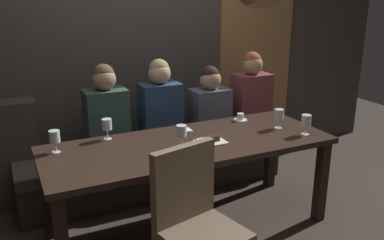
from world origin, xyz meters
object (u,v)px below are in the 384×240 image
object	(u,v)px
dining_table	(189,153)
dessert_plate	(213,140)
chair_near_side	(195,217)
wine_glass_far_left	(181,131)
wine_glass_end_left	(55,137)
wine_glass_far_right	(306,121)
wine_glass_center_front	(107,125)
banquette_bench	(158,169)
diner_redhead	(106,113)
diner_near_end	(251,95)
wine_glass_end_right	(279,115)
diner_bearded	(160,106)
espresso_cup	(240,118)
fork_on_table	(195,144)
diner_far_end	(210,106)

from	to	relation	value
dining_table	dessert_plate	size ratio (longest dim) A/B	11.58
dining_table	chair_near_side	xyz separation A→B (m)	(-0.30, -0.72, -0.09)
wine_glass_far_left	wine_glass_end_left	bearing A→B (deg)	162.08
wine_glass_far_right	wine_glass_end_left	xyz separation A→B (m)	(-1.86, 0.47, 0.00)
chair_near_side	wine_glass_center_front	world-z (taller)	chair_near_side
banquette_bench	chair_near_side	xyz separation A→B (m)	(-0.30, -1.42, 0.33)
diner_redhead	diner_near_end	bearing A→B (deg)	-1.30
diner_near_end	wine_glass_far_right	world-z (taller)	diner_near_end
wine_glass_end_left	wine_glass_end_right	bearing A→B (deg)	-7.79
dining_table	wine_glass_far_right	world-z (taller)	wine_glass_far_right
wine_glass_center_front	wine_glass_end_left	xyz separation A→B (m)	(-0.40, -0.11, 0.00)
diner_bearded	espresso_cup	distance (m)	0.73
espresso_cup	dessert_plate	xyz separation A→B (m)	(-0.48, -0.37, -0.01)
espresso_cup	wine_glass_far_right	bearing A→B (deg)	-63.55
chair_near_side	banquette_bench	bearing A→B (deg)	78.05
diner_redhead	wine_glass_end_left	xyz separation A→B (m)	(-0.50, -0.50, 0.02)
wine_glass_end_left	wine_glass_end_right	size ratio (longest dim) A/B	1.00
wine_glass_far_right	wine_glass_end_right	xyz separation A→B (m)	(-0.10, 0.22, -0.00)
chair_near_side	fork_on_table	xyz separation A→B (m)	(0.32, 0.67, 0.18)
diner_bearded	wine_glass_end_right	world-z (taller)	diner_bearded
wine_glass_end_right	espresso_cup	size ratio (longest dim) A/B	1.37
diner_redhead	diner_far_end	world-z (taller)	diner_redhead
diner_far_end	diner_near_end	bearing A→B (deg)	2.29
wine_glass_end_right	fork_on_table	distance (m)	0.80
diner_redhead	wine_glass_far_right	distance (m)	1.67
fork_on_table	wine_glass_far_left	bearing A→B (deg)	-158.89
wine_glass_end_right	diner_bearded	bearing A→B (deg)	136.50
dining_table	wine_glass_far_right	xyz separation A→B (m)	(0.91, -0.24, 0.20)
diner_bearded	espresso_cup	bearing A→B (deg)	-34.68
diner_redhead	wine_glass_end_right	world-z (taller)	diner_redhead
wine_glass_center_front	diner_far_end	bearing A→B (deg)	17.46
diner_redhead	wine_glass_end_left	size ratio (longest dim) A/B	4.94
chair_near_side	diner_bearded	bearing A→B (deg)	76.53
wine_glass_end_left	fork_on_table	world-z (taller)	wine_glass_end_left
banquette_bench	fork_on_table	world-z (taller)	fork_on_table
wine_glass_center_front	diner_near_end	bearing A→B (deg)	12.98
diner_far_end	wine_glass_far_right	bearing A→B (deg)	-67.51
wine_glass_far_right	wine_glass_center_front	world-z (taller)	same
chair_near_side	dining_table	bearing A→B (deg)	67.39
chair_near_side	diner_far_end	size ratio (longest dim) A/B	1.35
diner_redhead	diner_near_end	world-z (taller)	diner_near_end
wine_glass_end_left	diner_far_end	bearing A→B (deg)	16.89
espresso_cup	dessert_plate	size ratio (longest dim) A/B	0.63
dining_table	diner_bearded	distance (m)	0.74
banquette_bench	diner_redhead	world-z (taller)	diner_redhead
chair_near_side	wine_glass_end_left	distance (m)	1.18
dessert_plate	fork_on_table	world-z (taller)	dessert_plate
dining_table	chair_near_side	size ratio (longest dim) A/B	2.24
diner_near_end	diner_redhead	bearing A→B (deg)	178.70
fork_on_table	wine_glass_far_right	bearing A→B (deg)	10.38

